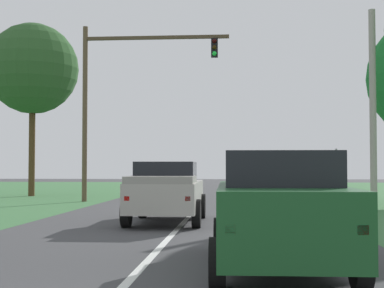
{
  "coord_description": "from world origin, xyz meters",
  "views": [
    {
      "loc": [
        1.61,
        -4.21,
        1.72
      ],
      "look_at": [
        -0.26,
        20.31,
        2.66
      ],
      "focal_mm": 54.21,
      "sensor_mm": 36.0,
      "label": 1
    }
  ],
  "objects_px": {
    "traffic_light": "(120,87)",
    "extra_tree_1": "(33,69)",
    "red_suv_near": "(278,207)",
    "keep_moving_sign": "(336,169)",
    "utility_pole_right": "(373,108)",
    "pickup_truck_lead": "(167,191)"
  },
  "relations": [
    {
      "from": "utility_pole_right",
      "to": "extra_tree_1",
      "type": "xyz_separation_m",
      "value": [
        -17.48,
        7.92,
        3.2
      ]
    },
    {
      "from": "red_suv_near",
      "to": "utility_pole_right",
      "type": "relative_size",
      "value": 0.6
    },
    {
      "from": "red_suv_near",
      "to": "pickup_truck_lead",
      "type": "height_order",
      "value": "red_suv_near"
    },
    {
      "from": "pickup_truck_lead",
      "to": "extra_tree_1",
      "type": "relative_size",
      "value": 0.5
    },
    {
      "from": "pickup_truck_lead",
      "to": "extra_tree_1",
      "type": "height_order",
      "value": "extra_tree_1"
    },
    {
      "from": "pickup_truck_lead",
      "to": "traffic_light",
      "type": "bearing_deg",
      "value": 109.18
    },
    {
      "from": "traffic_light",
      "to": "utility_pole_right",
      "type": "distance_m",
      "value": 11.85
    },
    {
      "from": "extra_tree_1",
      "to": "traffic_light",
      "type": "bearing_deg",
      "value": -38.65
    },
    {
      "from": "utility_pole_right",
      "to": "extra_tree_1",
      "type": "distance_m",
      "value": 19.45
    },
    {
      "from": "pickup_truck_lead",
      "to": "extra_tree_1",
      "type": "bearing_deg",
      "value": 122.65
    },
    {
      "from": "pickup_truck_lead",
      "to": "keep_moving_sign",
      "type": "distance_m",
      "value": 10.05
    },
    {
      "from": "traffic_light",
      "to": "keep_moving_sign",
      "type": "relative_size",
      "value": 3.46
    },
    {
      "from": "traffic_light",
      "to": "utility_pole_right",
      "type": "height_order",
      "value": "traffic_light"
    },
    {
      "from": "traffic_light",
      "to": "extra_tree_1",
      "type": "xyz_separation_m",
      "value": [
        -6.11,
        4.89,
        1.78
      ]
    },
    {
      "from": "traffic_light",
      "to": "keep_moving_sign",
      "type": "bearing_deg",
      "value": -13.84
    },
    {
      "from": "red_suv_near",
      "to": "keep_moving_sign",
      "type": "relative_size",
      "value": 2.03
    },
    {
      "from": "red_suv_near",
      "to": "extra_tree_1",
      "type": "height_order",
      "value": "extra_tree_1"
    },
    {
      "from": "pickup_truck_lead",
      "to": "keep_moving_sign",
      "type": "bearing_deg",
      "value": 50.33
    },
    {
      "from": "keep_moving_sign",
      "to": "extra_tree_1",
      "type": "distance_m",
      "value": 18.57
    },
    {
      "from": "red_suv_near",
      "to": "extra_tree_1",
      "type": "xyz_separation_m",
      "value": [
        -12.46,
        22.76,
        6.32
      ]
    },
    {
      "from": "utility_pole_right",
      "to": "extra_tree_1",
      "type": "relative_size",
      "value": 0.83
    },
    {
      "from": "traffic_light",
      "to": "red_suv_near",
      "type": "bearing_deg",
      "value": -70.45
    }
  ]
}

